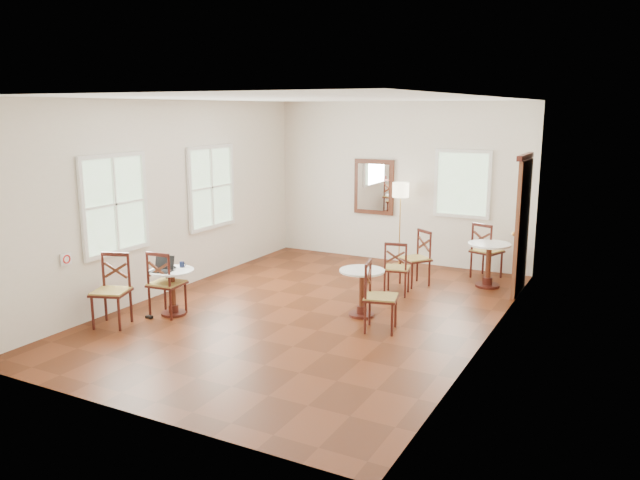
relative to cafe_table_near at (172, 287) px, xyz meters
The scene contains 17 objects.
ground 1.99m from the cafe_table_near, 31.33° to the left, with size 7.00×7.00×0.00m, color #56230E.
room_shell 2.53m from the cafe_table_near, 38.74° to the left, with size 5.02×7.02×3.01m.
cafe_table_near is the anchor object (origin of this frame).
cafe_table_mid 2.67m from the cafe_table_near, 26.58° to the left, with size 0.63×0.63×0.67m.
cafe_table_back 5.04m from the cafe_table_near, 44.20° to the left, with size 0.69×0.69×0.73m.
chair_near_a 0.11m from the cafe_table_near, 122.82° to the right, with size 0.47×0.47×0.94m.
chair_near_b 0.84m from the cafe_table_near, 119.99° to the right, with size 0.57×0.57×0.97m.
chair_mid_a 3.42m from the cafe_table_near, 44.36° to the left, with size 0.46×0.46×0.86m.
chair_mid_b 2.93m from the cafe_table_near, 14.88° to the left, with size 0.52×0.52×0.93m.
chair_back_a 5.30m from the cafe_table_near, 49.45° to the left, with size 0.57×0.57×0.97m.
chair_back_b 3.98m from the cafe_table_near, 50.50° to the left, with size 0.59×0.59×0.91m.
floor_lamp 4.63m from the cafe_table_near, 66.37° to the left, with size 0.30×0.30×1.55m.
laptop 0.32m from the cafe_table_near, 128.39° to the right, with size 0.33×0.29×0.20m.
mouse 0.28m from the cafe_table_near, 113.37° to the left, with size 0.10×0.06×0.04m, color black.
navy_mug 0.35m from the cafe_table_near, 79.97° to the left, with size 0.10×0.07×0.08m.
water_glass 0.30m from the cafe_table_near, 99.83° to the left, with size 0.06×0.06×0.10m, color white.
power_adapter 0.52m from the cafe_table_near, 122.29° to the right, with size 0.10×0.06×0.04m, color black.
Camera 1 is at (4.14, -7.55, 2.86)m, focal length 35.15 mm.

